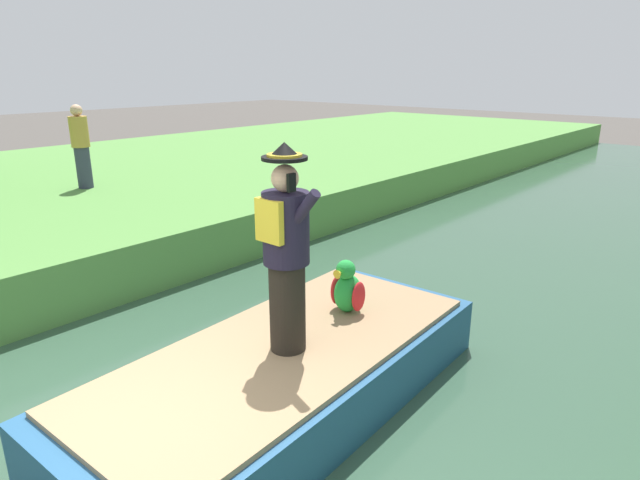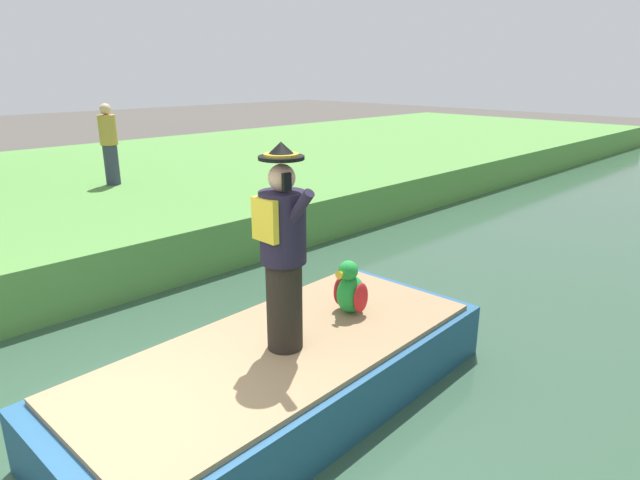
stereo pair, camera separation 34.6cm
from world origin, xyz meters
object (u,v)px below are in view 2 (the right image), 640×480
Objects in this scene: boat at (283,374)px; parrot_plush at (350,290)px; person_bystander at (109,144)px; person_pirate at (283,250)px.

boat is 1.10m from parrot_plush.
person_bystander is (-7.20, 0.80, 0.74)m from parrot_plush.
person_pirate reaches higher than boat.
parrot_plush is at bearing 83.31° from person_pirate.
person_pirate is at bearing -13.55° from boat.
parrot_plush is (-0.09, 0.97, -0.68)m from person_pirate.
person_bystander reaches higher than boat.
person_pirate is 1.19m from parrot_plush.
person_bystander is (-7.23, 1.76, 1.29)m from boat.
boat is 2.31× the size of person_pirate.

